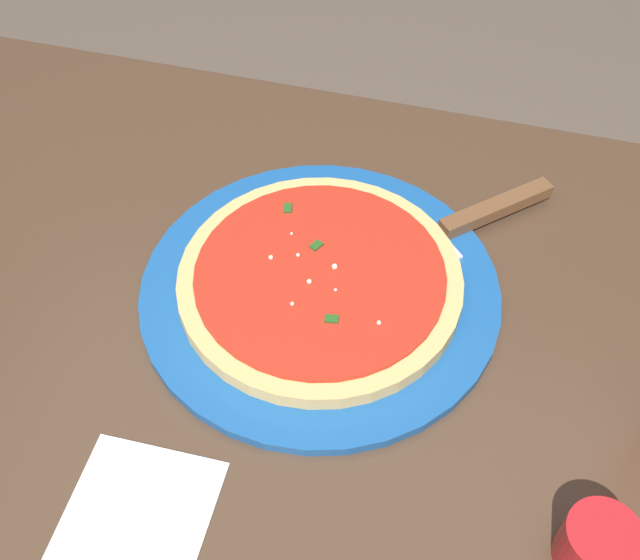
% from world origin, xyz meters
% --- Properties ---
extents(restaurant_table, '(1.05, 0.69, 0.77)m').
position_xyz_m(restaurant_table, '(0.00, 0.00, 0.61)').
color(restaurant_table, black).
rests_on(restaurant_table, ground_plane).
extents(serving_plate, '(0.34, 0.34, 0.01)m').
position_xyz_m(serving_plate, '(0.04, 0.04, 0.78)').
color(serving_plate, '#195199').
rests_on(serving_plate, restaurant_table).
extents(pizza, '(0.26, 0.26, 0.02)m').
position_xyz_m(pizza, '(0.04, 0.04, 0.79)').
color(pizza, '#DBB26B').
rests_on(pizza, serving_plate).
extents(pizza_server, '(0.19, 0.18, 0.01)m').
position_xyz_m(pizza_server, '(0.16, 0.15, 0.79)').
color(pizza_server, silver).
rests_on(pizza_server, serving_plate).
extents(cup_small_sauce, '(0.06, 0.06, 0.05)m').
position_xyz_m(cup_small_sauce, '(0.30, -0.15, 0.79)').
color(cup_small_sauce, '#B2191E').
rests_on(cup_small_sauce, restaurant_table).
extents(napkin_loose_left, '(0.12, 0.14, 0.00)m').
position_xyz_m(napkin_loose_left, '(-0.04, -0.22, 0.77)').
color(napkin_loose_left, white).
rests_on(napkin_loose_left, restaurant_table).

